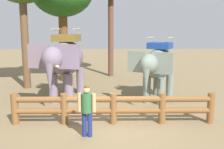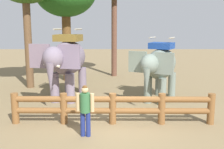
{
  "view_description": "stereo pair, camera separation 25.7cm",
  "coord_description": "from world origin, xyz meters",
  "px_view_note": "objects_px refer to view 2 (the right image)",
  "views": [
    {
      "loc": [
        -0.28,
        -8.81,
        3.27
      ],
      "look_at": [
        0.0,
        1.66,
        1.4
      ],
      "focal_mm": 43.88,
      "sensor_mm": 36.0,
      "label": 1
    },
    {
      "loc": [
        -0.02,
        -8.82,
        3.27
      ],
      "look_at": [
        0.0,
        1.66,
        1.4
      ],
      "focal_mm": 43.88,
      "sensor_mm": 36.0,
      "label": 2
    }
  ],
  "objects_px": {
    "tourist_woman_in_black": "(85,107)",
    "elephant_center": "(159,66)",
    "elephant_near_left": "(66,60)",
    "log_fence": "(112,106)"
  },
  "relations": [
    {
      "from": "tourist_woman_in_black",
      "to": "elephant_near_left",
      "type": "bearing_deg",
      "value": 105.84
    },
    {
      "from": "elephant_near_left",
      "to": "elephant_center",
      "type": "distance_m",
      "value": 4.09
    },
    {
      "from": "tourist_woman_in_black",
      "to": "elephant_center",
      "type": "bearing_deg",
      "value": 54.21
    },
    {
      "from": "log_fence",
      "to": "elephant_near_left",
      "type": "xyz_separation_m",
      "value": [
        -2.03,
        3.21,
        1.17
      ]
    },
    {
      "from": "elephant_center",
      "to": "tourist_woman_in_black",
      "type": "bearing_deg",
      "value": -125.79
    },
    {
      "from": "elephant_near_left",
      "to": "tourist_woman_in_black",
      "type": "relative_size",
      "value": 2.41
    },
    {
      "from": "log_fence",
      "to": "elephant_near_left",
      "type": "distance_m",
      "value": 3.98
    },
    {
      "from": "elephant_center",
      "to": "tourist_woman_in_black",
      "type": "relative_size",
      "value": 2.09
    },
    {
      "from": "elephant_near_left",
      "to": "tourist_woman_in_black",
      "type": "distance_m",
      "value": 4.54
    },
    {
      "from": "elephant_near_left",
      "to": "tourist_woman_in_black",
      "type": "xyz_separation_m",
      "value": [
        1.21,
        -4.28,
        -0.87
      ]
    }
  ]
}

